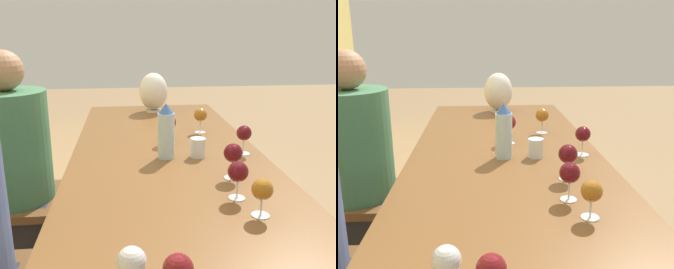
{
  "view_description": "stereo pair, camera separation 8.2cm",
  "coord_description": "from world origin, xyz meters",
  "views": [
    {
      "loc": [
        -1.67,
        0.19,
        1.3
      ],
      "look_at": [
        -0.04,
        0.0,
        0.84
      ],
      "focal_mm": 40.0,
      "sensor_mm": 36.0,
      "label": 1
    },
    {
      "loc": [
        -1.68,
        0.11,
        1.3
      ],
      "look_at": [
        -0.04,
        0.0,
        0.84
      ],
      "focal_mm": 40.0,
      "sensor_mm": 36.0,
      "label": 2
    }
  ],
  "objects": [
    {
      "name": "wine_glass_1",
      "position": [
        -0.65,
        -0.22,
        0.82
      ],
      "size": [
        0.07,
        0.07,
        0.12
      ],
      "color": "silver",
      "rests_on": "dining_table"
    },
    {
      "name": "dining_table",
      "position": [
        0.0,
        0.0,
        0.66
      ],
      "size": [
        2.29,
        0.89,
        0.74
      ],
      "color": "brown",
      "rests_on": "ground_plane"
    },
    {
      "name": "vase",
      "position": [
        0.93,
        -0.01,
        0.88
      ],
      "size": [
        0.2,
        0.2,
        0.27
      ],
      "color": "silver",
      "rests_on": "dining_table"
    },
    {
      "name": "water_tumbler",
      "position": [
        -0.08,
        -0.13,
        0.78
      ],
      "size": [
        0.07,
        0.07,
        0.09
      ],
      "color": "silver",
      "rests_on": "dining_table"
    },
    {
      "name": "wine_glass_7",
      "position": [
        0.33,
        -0.23,
        0.84
      ],
      "size": [
        0.07,
        0.07,
        0.14
      ],
      "color": "silver",
      "rests_on": "dining_table"
    },
    {
      "name": "water_bottle",
      "position": [
        -0.07,
        0.01,
        0.86
      ],
      "size": [
        0.08,
        0.08,
        0.25
      ],
      "color": "#ADCCD6",
      "rests_on": "dining_table"
    },
    {
      "name": "chair_far",
      "position": [
        0.16,
        0.83,
        0.53
      ],
      "size": [
        0.44,
        0.44,
        1.0
      ],
      "color": "brown",
      "rests_on": "ground_plane"
    },
    {
      "name": "wine_glass_6",
      "position": [
        -0.06,
        -0.35,
        0.83
      ],
      "size": [
        0.07,
        0.07,
        0.14
      ],
      "color": "silver",
      "rests_on": "dining_table"
    },
    {
      "name": "wine_glass_0",
      "position": [
        -1.0,
        0.19,
        0.83
      ],
      "size": [
        0.06,
        0.06,
        0.13
      ],
      "color": "silver",
      "rests_on": "dining_table"
    },
    {
      "name": "person_far",
      "position": [
        0.16,
        0.74,
        0.64
      ],
      "size": [
        0.37,
        0.37,
        1.21
      ],
      "color": "#2D2D38",
      "rests_on": "ground_plane"
    },
    {
      "name": "wine_glass_2",
      "position": [
        0.15,
        -0.02,
        0.84
      ],
      "size": [
        0.08,
        0.08,
        0.15
      ],
      "color": "silver",
      "rests_on": "dining_table"
    },
    {
      "name": "wine_glass_5",
      "position": [
        -0.52,
        -0.18,
        0.83
      ],
      "size": [
        0.07,
        0.07,
        0.13
      ],
      "color": "silver",
      "rests_on": "dining_table"
    },
    {
      "name": "wine_glass_3",
      "position": [
        -0.34,
        -0.22,
        0.84
      ],
      "size": [
        0.07,
        0.07,
        0.14
      ],
      "color": "silver",
      "rests_on": "dining_table"
    }
  ]
}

